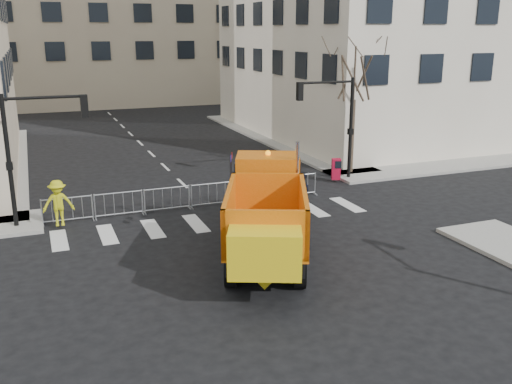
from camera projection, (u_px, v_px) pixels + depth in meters
name	position (u px, v px, depth m)	size (l,w,h in m)	color
ground	(272.00, 269.00, 19.09)	(120.00, 120.00, 0.00)	black
sidewalk_back	(201.00, 200.00, 26.68)	(64.00, 5.00, 0.15)	gray
traffic_light_left	(9.00, 164.00, 22.24)	(0.18, 0.18, 5.40)	black
traffic_light_right	(351.00, 130.00, 29.86)	(0.18, 0.18, 5.40)	black
crowd_barriers	(190.00, 197.00, 25.48)	(12.60, 0.60, 1.10)	#9EA0A5
street_tree	(353.00, 107.00, 30.72)	(3.00, 3.00, 7.50)	#382B21
plow_truck	(267.00, 210.00, 19.65)	(6.41, 10.22, 3.88)	black
cop_a	(294.00, 193.00, 24.66)	(0.69, 0.45, 1.88)	black
cop_b	(301.00, 193.00, 24.85)	(0.85, 0.66, 1.76)	black
cop_c	(252.00, 191.00, 25.24)	(1.02, 0.42, 1.74)	black
worker	(58.00, 203.00, 22.68)	(1.21, 0.70, 1.88)	gold
newspaper_box	(336.00, 169.00, 29.92)	(0.45, 0.40, 1.10)	#B50D2B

